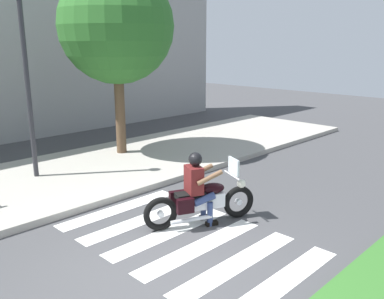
% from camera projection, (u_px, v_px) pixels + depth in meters
% --- Properties ---
extents(ground_plane, '(48.00, 48.00, 0.00)m').
position_uv_depth(ground_plane, '(156.00, 269.00, 6.38)').
color(ground_plane, '#424244').
extents(sidewalk, '(24.00, 4.40, 0.15)m').
position_uv_depth(sidewalk, '(20.00, 188.00, 9.75)').
color(sidewalk, '#A8A399').
rests_on(sidewalk, ground).
extents(crosswalk_stripe_0, '(2.80, 0.40, 0.01)m').
position_uv_depth(crosswalk_stripe_0, '(280.00, 283.00, 5.98)').
color(crosswalk_stripe_0, white).
rests_on(crosswalk_stripe_0, ground).
extents(crosswalk_stripe_1, '(2.80, 0.40, 0.01)m').
position_uv_depth(crosswalk_stripe_1, '(237.00, 264.00, 6.53)').
color(crosswalk_stripe_1, white).
rests_on(crosswalk_stripe_1, ground).
extents(crosswalk_stripe_2, '(2.80, 0.40, 0.01)m').
position_uv_depth(crosswalk_stripe_2, '(201.00, 247.00, 7.07)').
color(crosswalk_stripe_2, white).
rests_on(crosswalk_stripe_2, ground).
extents(crosswalk_stripe_3, '(2.80, 0.40, 0.01)m').
position_uv_depth(crosswalk_stripe_3, '(170.00, 232.00, 7.62)').
color(crosswalk_stripe_3, white).
rests_on(crosswalk_stripe_3, ground).
extents(crosswalk_stripe_4, '(2.80, 0.40, 0.01)m').
position_uv_depth(crosswalk_stripe_4, '(143.00, 220.00, 8.16)').
color(crosswalk_stripe_4, white).
rests_on(crosswalk_stripe_4, ground).
extents(crosswalk_stripe_5, '(2.80, 0.40, 0.01)m').
position_uv_depth(crosswalk_stripe_5, '(119.00, 209.00, 8.71)').
color(crosswalk_stripe_5, white).
rests_on(crosswalk_stripe_5, ground).
extents(motorcycle, '(2.15, 1.07, 1.25)m').
position_uv_depth(motorcycle, '(202.00, 201.00, 7.89)').
color(motorcycle, black).
rests_on(motorcycle, ground).
extents(rider, '(0.75, 0.69, 1.45)m').
position_uv_depth(rider, '(198.00, 183.00, 7.77)').
color(rider, '#591919').
rests_on(rider, ground).
extents(street_lamp, '(0.28, 0.28, 4.67)m').
position_uv_depth(street_lamp, '(26.00, 70.00, 9.75)').
color(street_lamp, '#2D2D33').
rests_on(street_lamp, ground).
extents(tree_near_rack, '(3.34, 3.34, 5.58)m').
position_uv_depth(tree_near_rack, '(116.00, 26.00, 11.77)').
color(tree_near_rack, brown).
rests_on(tree_near_rack, ground).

